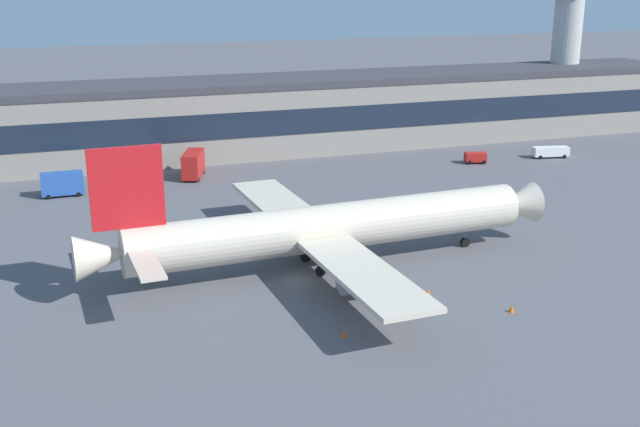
% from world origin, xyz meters
% --- Properties ---
extents(ground_plane, '(600.00, 600.00, 0.00)m').
position_xyz_m(ground_plane, '(0.00, 0.00, 0.00)').
color(ground_plane, '#56565B').
extents(terminal_building, '(198.70, 16.52, 13.41)m').
position_xyz_m(terminal_building, '(0.00, 61.54, 6.73)').
color(terminal_building, gray).
rests_on(terminal_building, ground_plane).
extents(airliner, '(54.37, 46.51, 15.44)m').
position_xyz_m(airliner, '(4.17, 2.15, 4.61)').
color(airliner, beige).
rests_on(airliner, ground_plane).
extents(control_tower, '(11.31, 11.31, 35.15)m').
position_xyz_m(control_tower, '(80.23, 64.80, 21.73)').
color(control_tower, '#B7B7B2').
rests_on(control_tower, ground_plane).
extents(stair_truck, '(6.03, 2.53, 3.55)m').
position_xyz_m(stair_truck, '(-22.48, 42.13, 1.98)').
color(stair_truck, '#2651A5').
rests_on(stair_truck, ground_plane).
extents(belt_loader, '(6.67, 3.23, 1.95)m').
position_xyz_m(belt_loader, '(60.22, 39.67, 1.15)').
color(belt_loader, white).
rests_on(belt_loader, ground_plane).
extents(baggage_tug, '(3.97, 2.80, 1.85)m').
position_xyz_m(baggage_tug, '(45.46, 40.38, 1.09)').
color(baggage_tug, red).
rests_on(baggage_tug, ground_plane).
extents(catering_truck, '(4.91, 7.66, 4.15)m').
position_xyz_m(catering_truck, '(-2.46, 46.50, 2.29)').
color(catering_truck, red).
rests_on(catering_truck, ground_plane).
extents(traffic_cone_0, '(0.57, 0.57, 0.72)m').
position_xyz_m(traffic_cone_0, '(17.29, -15.20, 0.36)').
color(traffic_cone_0, '#F2590C').
rests_on(traffic_cone_0, ground_plane).
extents(traffic_cone_1, '(0.52, 0.52, 0.64)m').
position_xyz_m(traffic_cone_1, '(0.02, -14.93, 0.32)').
color(traffic_cone_1, '#F2590C').
rests_on(traffic_cone_1, ground_plane).
extents(traffic_cone_2, '(0.47, 0.47, 0.58)m').
position_xyz_m(traffic_cone_2, '(11.59, -8.67, 0.29)').
color(traffic_cone_2, '#F2590C').
rests_on(traffic_cone_2, ground_plane).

